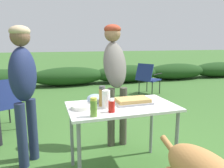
% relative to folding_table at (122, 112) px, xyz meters
% --- Properties ---
extents(shrub_hedge, '(14.40, 0.90, 0.58)m').
position_rel_folding_table_xyz_m(shrub_hedge, '(0.00, 5.03, -0.37)').
color(shrub_hedge, '#1E4219').
rests_on(shrub_hedge, ground).
extents(folding_table, '(1.10, 0.64, 0.74)m').
position_rel_folding_table_xyz_m(folding_table, '(0.00, 0.00, 0.00)').
color(folding_table, white).
rests_on(folding_table, ground).
extents(food_tray, '(0.39, 0.24, 0.06)m').
position_rel_folding_table_xyz_m(food_tray, '(0.13, 0.03, 0.10)').
color(food_tray, '#9E9EA3').
rests_on(food_tray, folding_table).
extents(plate_stack, '(0.21, 0.21, 0.04)m').
position_rel_folding_table_xyz_m(plate_stack, '(-0.41, 0.01, 0.10)').
color(plate_stack, white).
rests_on(plate_stack, folding_table).
extents(mixing_bowl, '(0.18, 0.18, 0.10)m').
position_rel_folding_table_xyz_m(mixing_bowl, '(-0.24, 0.16, 0.13)').
color(mixing_bowl, '#99B2CC').
rests_on(mixing_bowl, folding_table).
extents(paper_cup_stack, '(0.08, 0.08, 0.18)m').
position_rel_folding_table_xyz_m(paper_cup_stack, '(-0.18, -0.04, 0.17)').
color(paper_cup_stack, white).
rests_on(paper_cup_stack, folding_table).
extents(ketchup_bottle, '(0.06, 0.06, 0.14)m').
position_rel_folding_table_xyz_m(ketchup_bottle, '(-0.17, -0.18, 0.14)').
color(ketchup_bottle, red).
rests_on(ketchup_bottle, folding_table).
extents(relish_jar, '(0.06, 0.06, 0.17)m').
position_rel_folding_table_xyz_m(relish_jar, '(-0.35, -0.24, 0.16)').
color(relish_jar, olive).
rests_on(relish_jar, folding_table).
extents(spice_jar, '(0.07, 0.07, 0.21)m').
position_rel_folding_table_xyz_m(spice_jar, '(-0.20, 0.04, 0.18)').
color(spice_jar, '#B2893D').
rests_on(spice_jar, folding_table).
extents(standing_person_in_red_jacket, '(0.32, 0.46, 1.61)m').
position_rel_folding_table_xyz_m(standing_person_in_red_jacket, '(0.16, 0.73, 0.38)').
color(standing_person_in_red_jacket, '#4C473D').
rests_on(standing_person_in_red_jacket, ground).
extents(standing_person_in_dark_puffer, '(0.39, 0.42, 1.55)m').
position_rel_folding_table_xyz_m(standing_person_in_dark_puffer, '(-0.96, 0.48, 0.30)').
color(standing_person_in_dark_puffer, '#232D4C').
rests_on(standing_person_in_dark_puffer, ground).
extents(camp_chair_green_behind_table, '(0.74, 0.70, 0.83)m').
position_rel_folding_table_xyz_m(camp_chair_green_behind_table, '(1.84, 3.10, -0.20)').
color(camp_chair_green_behind_table, navy).
rests_on(camp_chair_green_behind_table, ground).
extents(camp_chair_near_hedge, '(0.67, 0.73, 0.83)m').
position_rel_folding_table_xyz_m(camp_chair_near_hedge, '(-1.41, 1.57, -0.20)').
color(camp_chair_near_hedge, navy).
rests_on(camp_chair_near_hedge, ground).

